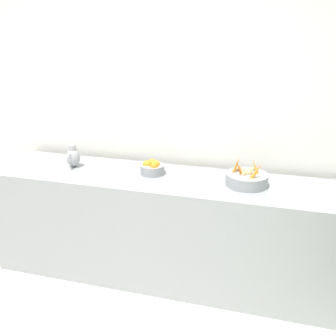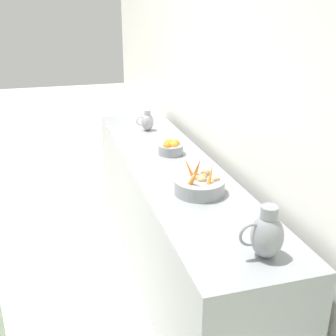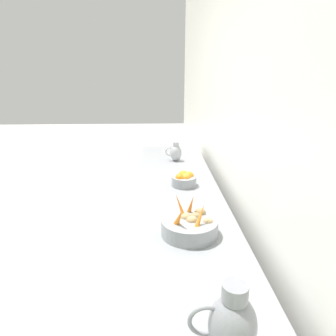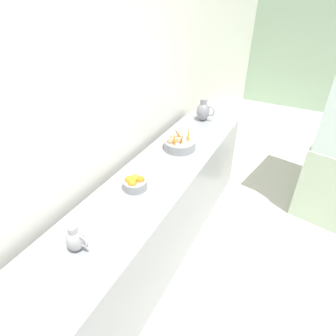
# 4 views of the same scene
# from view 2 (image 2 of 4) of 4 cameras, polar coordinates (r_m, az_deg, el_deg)

# --- Properties ---
(tile_wall_left) EXTENTS (0.10, 8.61, 3.00)m
(tile_wall_left) POSITION_cam_2_polar(r_m,az_deg,el_deg) (2.62, 12.78, 10.70)
(tile_wall_left) COLOR white
(tile_wall_left) RESTS_ON ground_plane
(prep_counter) EXTENTS (0.62, 2.92, 0.87)m
(prep_counter) POSITION_cam_2_polar(r_m,az_deg,el_deg) (3.26, 0.50, -6.58)
(prep_counter) COLOR gray
(prep_counter) RESTS_ON ground_plane
(vegetable_colander) EXTENTS (0.30, 0.30, 0.21)m
(vegetable_colander) POSITION_cam_2_polar(r_m,az_deg,el_deg) (2.60, 4.21, -2.31)
(vegetable_colander) COLOR gray
(vegetable_colander) RESTS_ON prep_counter
(orange_bowl) EXTENTS (0.19, 0.19, 0.11)m
(orange_bowl) POSITION_cam_2_polar(r_m,az_deg,el_deg) (3.26, 0.40, 2.68)
(orange_bowl) COLOR gray
(orange_bowl) RESTS_ON prep_counter
(metal_pitcher_tall) EXTENTS (0.21, 0.15, 0.25)m
(metal_pitcher_tall) POSITION_cam_2_polar(r_m,az_deg,el_deg) (2.00, 12.92, -8.57)
(metal_pitcher_tall) COLOR gray
(metal_pitcher_tall) RESTS_ON prep_counter
(metal_pitcher_short) EXTENTS (0.16, 0.11, 0.18)m
(metal_pitcher_short) POSITION_cam_2_polar(r_m,az_deg,el_deg) (3.86, -2.76, 6.19)
(metal_pitcher_short) COLOR #A3A3A8
(metal_pitcher_short) RESTS_ON prep_counter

